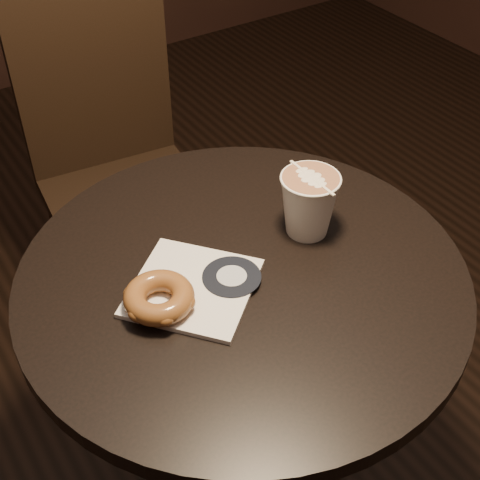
% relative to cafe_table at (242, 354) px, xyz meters
% --- Properties ---
extents(cafe_table, '(0.70, 0.70, 0.75)m').
position_rel_cafe_table_xyz_m(cafe_table, '(0.00, 0.00, 0.00)').
color(cafe_table, black).
rests_on(cafe_table, ground).
extents(chair, '(0.42, 0.42, 0.97)m').
position_rel_cafe_table_xyz_m(chair, '(0.10, 0.74, -0.01)').
color(chair, black).
rests_on(chair, ground).
extents(pastry_bag, '(0.25, 0.25, 0.01)m').
position_rel_cafe_table_xyz_m(pastry_bag, '(-0.08, 0.01, 0.20)').
color(pastry_bag, white).
rests_on(pastry_bag, cafe_table).
extents(doughnut, '(0.10, 0.10, 0.03)m').
position_rel_cafe_table_xyz_m(doughnut, '(-0.14, -0.00, 0.22)').
color(doughnut, brown).
rests_on(doughnut, pastry_bag).
extents(latte_cup, '(0.10, 0.10, 0.11)m').
position_rel_cafe_table_xyz_m(latte_cup, '(0.14, 0.02, 0.25)').
color(latte_cup, white).
rests_on(latte_cup, cafe_table).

